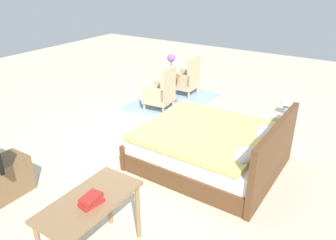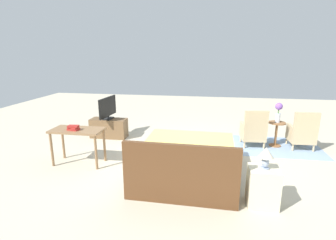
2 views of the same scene
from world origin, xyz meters
name	(u,v)px [view 1 (image 1 of 2)]	position (x,y,z in m)	size (l,w,h in m)	color
ground_plane	(152,150)	(0.00, 0.00, 0.00)	(16.00, 16.00, 0.00)	beige
floor_rug	(172,101)	(-2.10, -0.90, 0.00)	(2.10, 1.50, 0.01)	#8EA8C6
bed	(211,148)	(-0.10, 1.04, 0.30)	(1.79, 2.06, 0.96)	brown
armchair_by_window_left	(187,79)	(-2.66, -0.84, 0.38)	(0.56, 0.56, 0.92)	#CCB284
armchair_by_window_right	(161,93)	(-1.55, -0.84, 0.38)	(0.59, 0.59, 0.92)	#CCB284
side_table	(171,85)	(-2.10, -0.93, 0.38)	(0.40, 0.40, 0.60)	#936038
flower_vase	(171,63)	(-2.10, -0.93, 0.90)	(0.17, 0.17, 0.48)	silver
nightstand	(283,130)	(-1.31, 1.78, 0.30)	(0.44, 0.41, 0.59)	beige
table_lamp	(287,102)	(-1.31, 1.78, 0.81)	(0.22, 0.22, 0.33)	#9EADC6
vanity_desk	(90,209)	(2.15, 0.80, 0.63)	(1.04, 0.52, 0.74)	#8E6B47
book_stack	(91,200)	(2.19, 0.87, 0.79)	(0.24, 0.17, 0.10)	#AD2823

